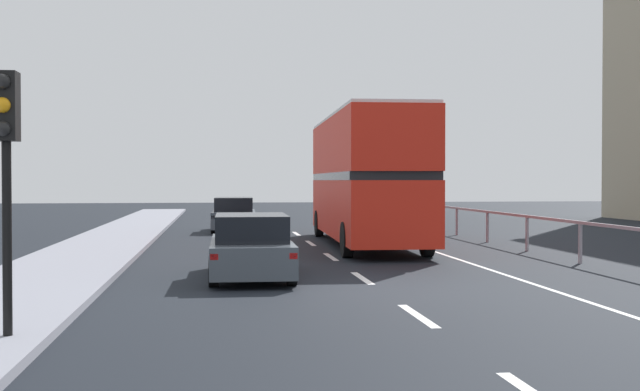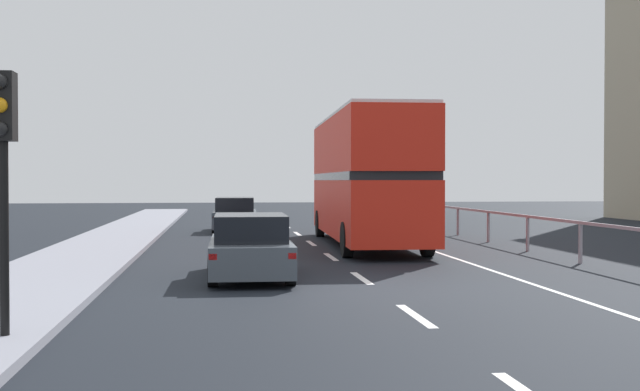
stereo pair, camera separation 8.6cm
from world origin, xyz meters
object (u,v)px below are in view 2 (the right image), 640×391
(double_decker_bus_red, at_px, (366,176))
(traffic_signal_pole, at_px, (3,138))
(hatchback_car_near, at_px, (250,248))
(sedan_car_ahead, at_px, (235,215))

(double_decker_bus_red, relative_size, traffic_signal_pole, 3.26)
(hatchback_car_near, distance_m, sedan_car_ahead, 15.83)
(hatchback_car_near, bearing_deg, traffic_signal_pole, -116.44)
(double_decker_bus_red, relative_size, sedan_car_ahead, 2.70)
(double_decker_bus_red, xyz_separation_m, traffic_signal_pole, (-7.57, -14.83, 0.42))
(sedan_car_ahead, bearing_deg, double_decker_bus_red, -59.56)
(sedan_car_ahead, bearing_deg, traffic_signal_pole, -96.58)
(double_decker_bus_red, height_order, traffic_signal_pole, double_decker_bus_red)
(hatchback_car_near, height_order, sedan_car_ahead, sedan_car_ahead)
(double_decker_bus_red, height_order, hatchback_car_near, double_decker_bus_red)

